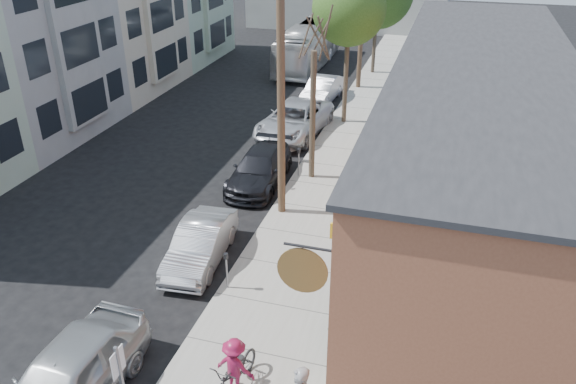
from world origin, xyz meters
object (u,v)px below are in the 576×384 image
(parking_meter_far, at_px, (299,158))
(patio_chair_a, at_px, (338,334))
(patron_green, at_px, (354,294))
(car_3, at_px, (294,120))
(cyclist, at_px, (235,366))
(parking_meter_near, at_px, (226,265))
(car_2, at_px, (260,169))
(tree_leafy_mid, at_px, (349,9))
(utility_pole_near, at_px, (279,76))
(bus, at_px, (309,46))
(car_1, at_px, (200,244))
(car_4, at_px, (322,90))
(tree_bare, at_px, (313,117))
(car_0, at_px, (67,379))

(parking_meter_far, relative_size, patio_chair_a, 1.41)
(patio_chair_a, bearing_deg, patron_green, 57.41)
(car_3, bearing_deg, cyclist, -72.94)
(parking_meter_near, relative_size, car_2, 0.26)
(patron_green, bearing_deg, tree_leafy_mid, -169.63)
(parking_meter_near, bearing_deg, car_3, 96.90)
(utility_pole_near, xyz_separation_m, bus, (-4.36, 21.05, -3.96))
(bus, bearing_deg, parking_meter_far, -76.65)
(utility_pole_near, xyz_separation_m, tree_leafy_mid, (0.41, 10.27, 0.55))
(tree_leafy_mid, height_order, car_2, tree_leafy_mid)
(parking_meter_near, distance_m, cyclist, 4.10)
(parking_meter_far, distance_m, car_1, 7.08)
(patio_chair_a, distance_m, cyclist, 3.00)
(cyclist, bearing_deg, car_1, -49.42)
(car_4, bearing_deg, cyclist, -78.24)
(patio_chair_a, height_order, car_1, car_1)
(parking_meter_far, relative_size, car_4, 0.29)
(utility_pole_near, relative_size, tree_bare, 1.85)
(patio_chair_a, bearing_deg, car_2, 96.14)
(parking_meter_far, bearing_deg, cyclist, -81.81)
(parking_meter_far, distance_m, car_0, 13.47)
(car_0, distance_m, car_2, 12.42)
(patron_green, relative_size, car_0, 0.37)
(patio_chair_a, distance_m, car_0, 6.72)
(cyclist, xyz_separation_m, car_2, (-3.16, 11.00, -0.23))
(parking_meter_far, xyz_separation_m, car_1, (-1.45, -6.93, -0.30))
(cyclist, bearing_deg, tree_leafy_mid, -78.29)
(patio_chair_a, height_order, patron_green, patron_green)
(bus, bearing_deg, tree_bare, -74.92)
(utility_pole_near, relative_size, car_0, 2.05)
(utility_pole_near, xyz_separation_m, cyclist, (1.57, -8.77, -4.48))
(parking_meter_near, xyz_separation_m, bus, (-4.22, 26.10, 0.46))
(tree_bare, relative_size, car_1, 1.31)
(car_0, bearing_deg, cyclist, 23.09)
(parking_meter_near, distance_m, tree_leafy_mid, 16.11)
(car_3, bearing_deg, car_1, -83.43)
(utility_pole_near, bearing_deg, car_2, 125.42)
(utility_pole_near, distance_m, patio_chair_a, 8.96)
(bus, bearing_deg, patio_chair_a, -73.80)
(patron_green, height_order, car_3, patron_green)
(patio_chair_a, relative_size, car_4, 0.20)
(parking_meter_far, bearing_deg, tree_leafy_mid, 85.58)
(tree_bare, bearing_deg, tree_leafy_mid, 90.00)
(car_1, bearing_deg, tree_bare, 69.01)
(tree_bare, height_order, tree_leafy_mid, tree_leafy_mid)
(car_3, relative_size, bus, 0.55)
(parking_meter_far, bearing_deg, car_4, 97.94)
(patio_chair_a, distance_m, car_1, 5.95)
(utility_pole_near, bearing_deg, tree_bare, 82.78)
(car_3, xyz_separation_m, bus, (-2.64, 13.05, 0.65))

